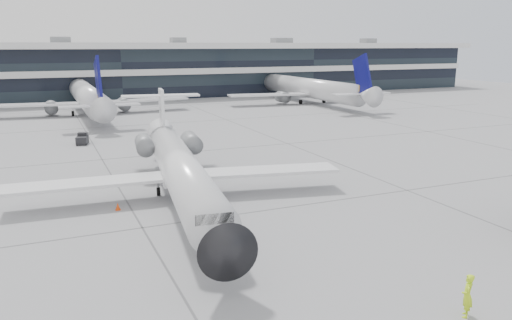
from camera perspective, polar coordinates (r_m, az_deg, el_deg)
name	(u,v)px	position (r m, az deg, el deg)	size (l,w,h in m)	color
ground	(290,207)	(34.20, 3.88, -5.37)	(220.00, 220.00, 0.00)	gray
terminal	(114,73)	(111.94, -15.93, 9.59)	(170.00, 22.00, 10.00)	black
bg_jet_center	(89,114)	(84.77, -18.58, 5.05)	(32.00, 40.00, 9.60)	silver
bg_jet_right	(307,102)	(96.66, 5.85, 6.56)	(32.00, 40.00, 9.60)	silver
regional_jet	(180,167)	(35.78, -8.72, -0.78)	(23.71, 29.59, 6.83)	white
ramp_worker	(467,296)	(22.51, 23.00, -14.08)	(0.67, 0.44, 1.83)	#CCFD1A
traffic_cone	(118,207)	(34.69, -15.51, -5.16)	(0.38, 0.38, 0.50)	#DD3F0B
far_tug	(82,139)	(58.72, -19.23, 2.28)	(1.57, 2.16, 1.24)	black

